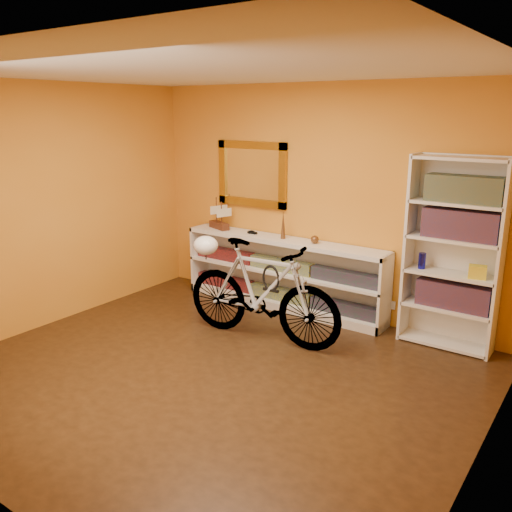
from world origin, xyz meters
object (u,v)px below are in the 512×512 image
Objects in this scene: console_unit at (282,273)px; bicycle at (262,291)px; bookcase at (453,254)px; helmet at (206,245)px.

console_unit is 1.46× the size of bicycle.
bookcase is 2.49m from helmet.
console_unit is 9.73× the size of helmet.
bicycle is 0.79m from helmet.
bookcase is at bearing 23.91° from helmet.
bicycle is at bearing -70.08° from console_unit.
bookcase is 1.90m from bicycle.
bicycle is at bearing -149.30° from bookcase.
helmet is (-0.68, -0.06, 0.40)m from bicycle.
bicycle reaches higher than console_unit.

